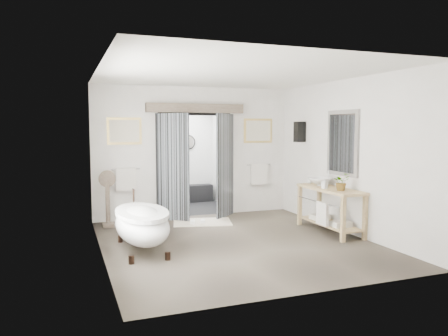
{
  "coord_description": "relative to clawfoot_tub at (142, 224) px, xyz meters",
  "views": [
    {
      "loc": [
        -2.78,
        -6.91,
        1.99
      ],
      "look_at": [
        0.0,
        0.6,
        1.25
      ],
      "focal_mm": 35.0,
      "sensor_mm": 36.0,
      "label": 1
    }
  ],
  "objects": [
    {
      "name": "clawfoot_tub",
      "position": [
        0.0,
        0.0,
        0.0
      ],
      "size": [
        0.82,
        1.84,
        0.9
      ],
      "color": "black",
      "rests_on": "ground_plane"
    },
    {
      "name": "vanity",
      "position": [
        3.57,
        0.02,
        0.07
      ],
      "size": [
        0.57,
        1.6,
        0.85
      ],
      "color": "tan",
      "rests_on": "ground_plane"
    },
    {
      "name": "ground_plane",
      "position": [
        1.62,
        -0.06,
        -0.44
      ],
      "size": [
        5.0,
        5.0,
        0.0
      ],
      "primitive_type": "plane",
      "color": "brown"
    },
    {
      "name": "shower_room",
      "position": [
        1.62,
        3.93,
        0.47
      ],
      "size": [
        2.22,
        2.01,
        2.51
      ],
      "color": "black",
      "rests_on": "ground_plane"
    },
    {
      "name": "soap_bottle_b",
      "position": [
        3.57,
        0.75,
        0.49
      ],
      "size": [
        0.14,
        0.14,
        0.15
      ],
      "primitive_type": "imported",
      "rotation": [
        0.0,
        0.0,
        -0.16
      ],
      "color": "gray",
      "rests_on": "vanity"
    },
    {
      "name": "soap_bottle_a",
      "position": [
        3.43,
        -0.0,
        0.51
      ],
      "size": [
        0.11,
        0.11,
        0.2
      ],
      "primitive_type": "imported",
      "rotation": [
        0.0,
        0.0,
        0.24
      ],
      "color": "gray",
      "rests_on": "vanity"
    },
    {
      "name": "plant",
      "position": [
        3.56,
        -0.34,
        0.57
      ],
      "size": [
        0.32,
        0.29,
        0.32
      ],
      "primitive_type": "imported",
      "rotation": [
        0.0,
        0.0,
        0.12
      ],
      "color": "gray",
      "rests_on": "vanity"
    },
    {
      "name": "back_wall_dressing",
      "position": [
        1.62,
        2.26,
        1.12
      ],
      "size": [
        3.82,
        0.69,
        2.52
      ],
      "color": "black",
      "rests_on": "ground_plane"
    },
    {
      "name": "rug",
      "position": [
        1.55,
        1.68,
        -0.43
      ],
      "size": [
        1.36,
        1.07,
        0.01
      ],
      "primitive_type": "cube",
      "rotation": [
        0.0,
        0.0,
        -0.25
      ],
      "color": "beige",
      "rests_on": "ground_plane"
    },
    {
      "name": "pedestal_mirror",
      "position": [
        -0.35,
        1.94,
        0.05
      ],
      "size": [
        0.34,
        0.22,
        1.14
      ],
      "color": "#726251",
      "rests_on": "ground_plane"
    },
    {
      "name": "basin",
      "position": [
        3.57,
        0.38,
        0.49
      ],
      "size": [
        0.58,
        0.58,
        0.16
      ],
      "primitive_type": "imported",
      "rotation": [
        0.0,
        0.0,
        -0.29
      ],
      "color": "white",
      "rests_on": "vanity"
    },
    {
      "name": "slippers",
      "position": [
        1.43,
        1.63,
        -0.4
      ],
      "size": [
        0.39,
        0.26,
        0.05
      ],
      "color": "white",
      "rests_on": "rug"
    },
    {
      "name": "room_shell",
      "position": [
        1.58,
        -0.19,
        1.42
      ],
      "size": [
        4.52,
        5.02,
        2.91
      ],
      "color": "silver",
      "rests_on": "ground_plane"
    }
  ]
}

